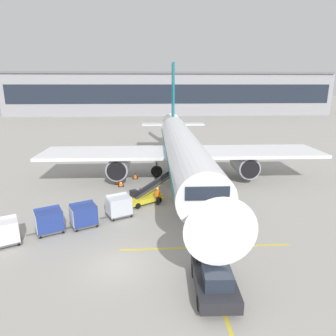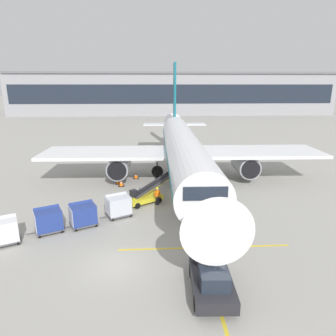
# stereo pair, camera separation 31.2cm
# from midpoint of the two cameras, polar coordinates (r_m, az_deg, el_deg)

# --- Properties ---
(ground_plane) EXTENTS (600.00, 600.00, 0.00)m
(ground_plane) POSITION_cam_midpoint_polar(r_m,az_deg,el_deg) (20.07, -9.48, -17.76)
(ground_plane) COLOR #9E9B93
(parked_airplane) EXTENTS (32.72, 43.08, 14.47)m
(parked_airplane) POSITION_cam_midpoint_polar(r_m,az_deg,el_deg) (35.29, 3.04, 3.78)
(parked_airplane) COLOR white
(parked_airplane) RESTS_ON ground
(belt_loader) EXTENTS (5.24, 3.99, 2.71)m
(belt_loader) POSITION_cam_midpoint_polar(r_m,az_deg,el_deg) (28.86, -3.80, -5.04)
(belt_loader) COLOR gold
(belt_loader) RESTS_ON ground
(baggage_cart_lead) EXTENTS (2.79, 2.32, 1.91)m
(baggage_cart_lead) POSITION_cam_midpoint_polar(r_m,az_deg,el_deg) (26.22, -9.13, -6.98)
(baggage_cart_lead) COLOR #515156
(baggage_cart_lead) RESTS_ON ground
(baggage_cart_second) EXTENTS (2.79, 2.32, 1.91)m
(baggage_cart_second) POSITION_cam_midpoint_polar(r_m,az_deg,el_deg) (25.10, -15.56, -8.43)
(baggage_cart_second) COLOR #515156
(baggage_cart_second) RESTS_ON ground
(baggage_cart_third) EXTENTS (2.79, 2.32, 1.91)m
(baggage_cart_third) POSITION_cam_midpoint_polar(r_m,az_deg,el_deg) (24.96, -21.50, -9.11)
(baggage_cart_third) COLOR #515156
(baggage_cart_third) RESTS_ON ground
(baggage_cart_fourth) EXTENTS (2.79, 2.32, 1.91)m
(baggage_cart_fourth) POSITION_cam_midpoint_polar(r_m,az_deg,el_deg) (24.56, -28.57, -10.39)
(baggage_cart_fourth) COLOR #515156
(baggage_cart_fourth) RESTS_ON ground
(pushback_tug) EXTENTS (2.28, 4.48, 1.83)m
(pushback_tug) POSITION_cam_midpoint_polar(r_m,az_deg,el_deg) (17.41, 8.82, -20.24)
(pushback_tug) COLOR #232328
(pushback_tug) RESTS_ON ground
(ground_crew_by_loader) EXTENTS (0.57, 0.27, 1.74)m
(ground_crew_by_loader) POSITION_cam_midpoint_polar(r_m,az_deg,el_deg) (26.76, -8.63, -6.49)
(ground_crew_by_loader) COLOR #514C42
(ground_crew_by_loader) RESTS_ON ground
(ground_crew_by_carts) EXTENTS (0.54, 0.36, 1.74)m
(ground_crew_by_carts) POSITION_cam_midpoint_polar(r_m,az_deg,el_deg) (28.21, -1.71, -5.13)
(ground_crew_by_carts) COLOR black
(ground_crew_by_carts) RESTS_ON ground
(safety_cone_engine_keepout) EXTENTS (0.64, 0.64, 0.73)m
(safety_cone_engine_keepout) POSITION_cam_midpoint_polar(r_m,az_deg,el_deg) (33.94, -8.64, -2.85)
(safety_cone_engine_keepout) COLOR black
(safety_cone_engine_keepout) RESTS_ON ground
(safety_cone_wingtip) EXTENTS (0.59, 0.59, 0.67)m
(safety_cone_wingtip) POSITION_cam_midpoint_polar(r_m,az_deg,el_deg) (34.70, -9.20, -2.51)
(safety_cone_wingtip) COLOR black
(safety_cone_wingtip) RESTS_ON ground
(safety_cone_nose_mark) EXTENTS (0.67, 0.67, 0.75)m
(safety_cone_nose_mark) POSITION_cam_midpoint_polar(r_m,az_deg,el_deg) (36.49, -5.90, -1.42)
(safety_cone_nose_mark) COLOR black
(safety_cone_nose_mark) RESTS_ON ground
(apron_guidance_line_lead_in) EXTENTS (0.20, 110.00, 0.01)m
(apron_guidance_line_lead_in) POSITION_cam_midpoint_polar(r_m,az_deg,el_deg) (35.50, 2.64, -2.44)
(apron_guidance_line_lead_in) COLOR yellow
(apron_guidance_line_lead_in) RESTS_ON ground
(apron_guidance_line_stop_bar) EXTENTS (12.00, 0.20, 0.01)m
(apron_guidance_line_stop_bar) POSITION_cam_midpoint_polar(r_m,az_deg,el_deg) (21.79, 7.38, -14.77)
(apron_guidance_line_stop_bar) COLOR yellow
(apron_guidance_line_stop_bar) RESTS_ON ground
(terminal_building) EXTENTS (120.20, 22.42, 15.51)m
(terminal_building) POSITION_cam_midpoint_polar(r_m,az_deg,el_deg) (121.53, 0.85, 13.99)
(terminal_building) COLOR #939399
(terminal_building) RESTS_ON ground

